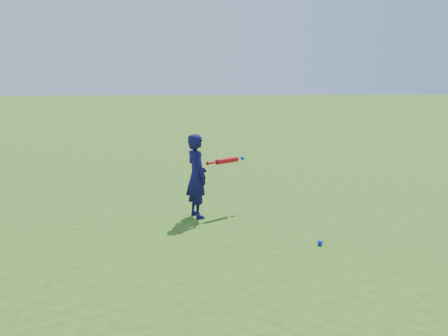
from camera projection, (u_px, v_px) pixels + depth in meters
name	position (u px, v px, depth m)	size (l,w,h in m)	color
ground	(168.00, 224.00, 6.73)	(80.00, 80.00, 0.00)	#326016
child	(197.00, 176.00, 6.94)	(0.43, 0.28, 1.18)	#110E44
ground_ball_blue	(320.00, 243.00, 5.87)	(0.06, 0.06, 0.06)	#0D27EC
bat_swing	(228.00, 160.00, 7.22)	(0.59, 0.44, 0.08)	red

